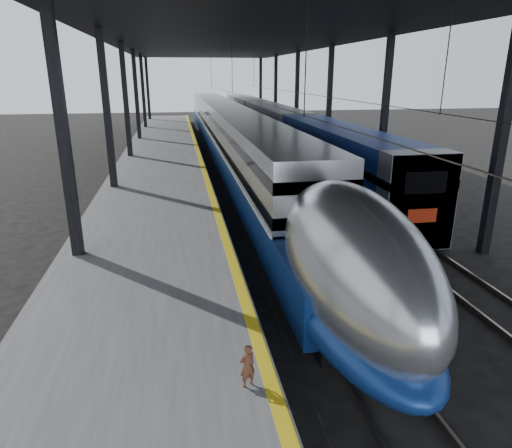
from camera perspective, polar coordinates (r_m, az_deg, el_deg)
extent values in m
plane|color=black|center=(12.55, 2.38, -14.75)|extent=(160.00, 160.00, 0.00)
cube|color=#4C4C4F|center=(30.96, -11.88, 6.03)|extent=(6.00, 80.00, 1.00)
cube|color=gold|center=(30.87, -6.71, 7.22)|extent=(0.30, 80.00, 0.01)
cube|color=slate|center=(31.23, -3.00, 5.71)|extent=(0.08, 80.00, 0.16)
cube|color=slate|center=(31.42, -0.38, 5.81)|extent=(0.08, 80.00, 0.16)
cube|color=slate|center=(32.18, 5.92, 6.01)|extent=(0.08, 80.00, 0.16)
cube|color=slate|center=(32.59, 8.37, 6.07)|extent=(0.08, 80.00, 0.16)
cube|color=black|center=(15.85, -22.73, 8.39)|extent=(0.35, 0.35, 9.00)
cube|color=black|center=(19.49, 28.28, 9.23)|extent=(0.35, 0.35, 9.00)
cube|color=black|center=(25.63, -18.03, 12.14)|extent=(0.35, 0.35, 9.00)
cube|color=black|center=(28.03, 15.75, 12.79)|extent=(0.35, 0.35, 9.00)
cube|color=black|center=(35.53, -15.90, 13.79)|extent=(0.35, 0.35, 9.00)
cube|color=black|center=(37.30, 9.12, 14.41)|extent=(0.35, 0.35, 9.00)
cube|color=black|center=(45.48, -14.68, 14.71)|extent=(0.35, 0.35, 9.00)
cube|color=black|center=(46.87, 5.11, 15.29)|extent=(0.35, 0.35, 9.00)
cube|color=black|center=(55.44, -13.90, 15.30)|extent=(0.35, 0.35, 9.00)
cube|color=black|center=(56.59, 2.46, 15.84)|extent=(0.35, 0.35, 9.00)
cube|color=black|center=(65.42, -13.35, 15.70)|extent=(0.35, 0.35, 9.00)
cube|color=black|center=(66.39, 0.57, 16.20)|extent=(0.35, 0.35, 9.00)
cube|color=black|center=(30.66, -2.06, 22.73)|extent=(18.00, 75.00, 0.45)
cylinder|color=slate|center=(30.61, -1.78, 15.72)|extent=(0.03, 74.00, 0.03)
cylinder|color=slate|center=(31.70, 7.55, 15.66)|extent=(0.03, 74.00, 0.03)
cube|color=#AAADB1|center=(42.30, -3.99, 12.03)|extent=(2.90, 57.00, 4.01)
cube|color=navy|center=(40.97, -3.73, 10.07)|extent=(2.98, 62.00, 1.55)
cube|color=silver|center=(42.35, -3.97, 11.42)|extent=(3.01, 57.00, 0.10)
cube|color=black|center=(42.19, -4.02, 13.58)|extent=(2.94, 57.00, 0.42)
cube|color=black|center=(42.30, -3.99, 12.03)|extent=(2.94, 57.00, 0.42)
ellipsoid|color=#AAADB1|center=(12.12, 11.77, -4.85)|extent=(2.90, 8.40, 4.01)
ellipsoid|color=navy|center=(12.61, 11.43, -9.68)|extent=(2.98, 8.40, 1.70)
ellipsoid|color=black|center=(9.65, 17.63, -6.33)|extent=(1.50, 2.20, 0.90)
cube|color=black|center=(13.00, 11.21, -12.80)|extent=(2.20, 2.60, 0.40)
cube|color=black|center=(33.28, -2.19, 6.71)|extent=(2.20, 2.60, 0.40)
cube|color=navy|center=(26.80, 10.76, 7.59)|extent=(2.84, 18.00, 3.86)
cube|color=gray|center=(19.34, 19.30, 2.82)|extent=(2.89, 1.20, 3.91)
cube|color=black|center=(18.62, 20.47, 4.87)|extent=(1.73, 0.06, 0.86)
cube|color=#B5250D|center=(18.94, 20.04, 0.99)|extent=(1.22, 0.06, 0.56)
cube|color=gray|center=(44.91, 2.27, 12.06)|extent=(2.84, 18.00, 3.86)
cube|color=gray|center=(63.54, -1.38, 13.87)|extent=(2.84, 18.00, 3.86)
cube|color=black|center=(21.89, 15.85, -0.18)|extent=(2.23, 2.40, 0.36)
cube|color=black|center=(42.25, 3.09, 9.13)|extent=(2.23, 2.40, 0.36)
imported|color=#522C1B|center=(9.25, -1.09, -17.29)|extent=(0.39, 0.33, 0.90)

